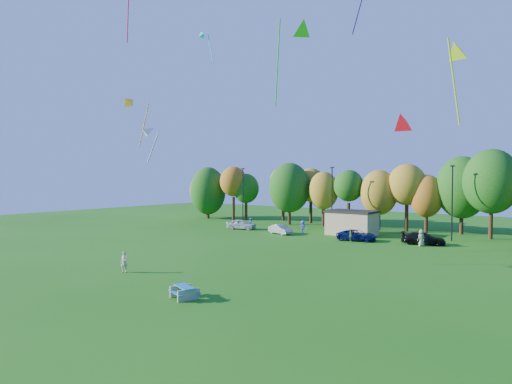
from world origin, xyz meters
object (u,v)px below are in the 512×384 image
Objects in this scene: picnic_table at (185,291)px; car_d at (423,238)px; car_a at (241,224)px; car_c at (357,235)px; car_b at (280,229)px; kite_flyer at (124,262)px.

car_d is (5.26, 32.41, 0.24)m from picnic_table.
car_a is 25.90m from car_d.
car_b is at bearing 81.85° from car_c.
kite_flyer is 33.28m from car_d.
car_a reaches higher than picnic_table.
kite_flyer reaches higher than car_c.
car_a is (-11.09, 29.12, -0.11)m from kite_flyer.
picnic_table is 0.51× the size of car_a.
kite_flyer is 0.36× the size of car_c.
car_a is 18.58m from car_c.
car_d is at bearing -86.43° from car_c.
picnic_table is at bearing 174.65° from car_c.
car_a is at bearing 77.75° from car_c.
picnic_table is 0.58× the size of car_b.
car_c is at bearing 115.84° from picnic_table.
kite_flyer is at bearing 141.68° from car_d.
kite_flyer reaches higher than car_d.
car_b is at bearing 135.01° from picnic_table.
kite_flyer is 31.16m from car_a.
picnic_table is at bearing -162.00° from car_a.
car_b is (7.65, -1.18, -0.11)m from car_a.
car_d is (25.89, 0.69, -0.05)m from car_a.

